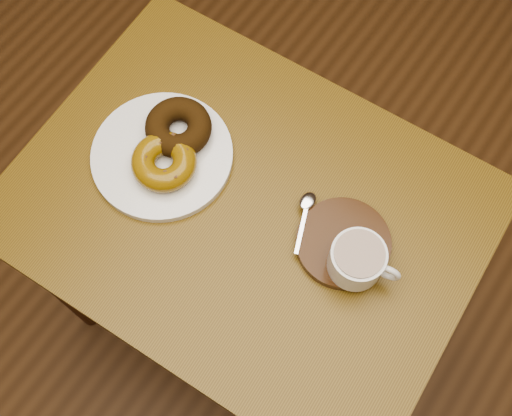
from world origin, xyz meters
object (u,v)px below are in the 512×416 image
Objects in this scene: cafe_table at (247,230)px; coffee_cup at (358,260)px; saucer at (343,243)px; donut_plate at (162,155)px.

coffee_cup is (0.20, 0.01, 0.16)m from cafe_table.
cafe_table is 5.17× the size of saucer.
donut_plate is at bearing 179.87° from cafe_table.
cafe_table is 0.20m from donut_plate.
coffee_cup reaches higher than cafe_table.
donut_plate is (-0.16, -0.01, 0.12)m from cafe_table.
cafe_table is at bearing 2.80° from donut_plate.
saucer is at bearing 8.93° from cafe_table.
donut_plate is at bearing 172.90° from coffee_cup.
cafe_table is 0.20m from saucer.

